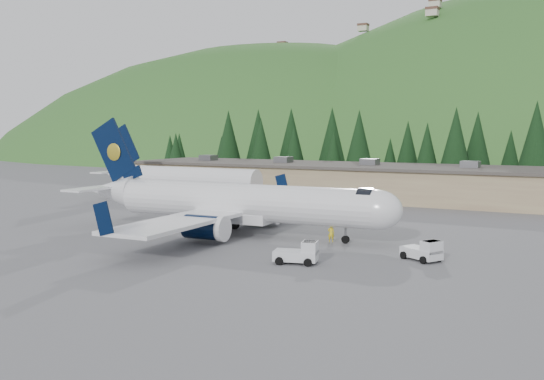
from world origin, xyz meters
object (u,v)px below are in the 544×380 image
at_px(terminal_building, 339,180).
at_px(second_airliner, 177,178).
at_px(airliner, 234,203).
at_px(baggage_tug_a, 300,253).
at_px(baggage_tug_b, 424,251).
at_px(ramp_worker, 331,233).

bearing_deg(terminal_building, second_airliner, -141.22).
distance_m(airliner, terminal_building, 38.25).
relative_size(baggage_tug_a, terminal_building, 0.05).
xyz_separation_m(airliner, baggage_tug_b, (20.05, -3.61, -2.37)).
relative_size(second_airliner, baggage_tug_b, 7.53).
bearing_deg(ramp_worker, terminal_building, -87.10).
distance_m(baggage_tug_a, ramp_worker, 9.82).
bearing_deg(terminal_building, airliner, -84.04).
xyz_separation_m(airliner, ramp_worker, (10.28, 0.53, -2.31)).
bearing_deg(baggage_tug_a, ramp_worker, 83.51).
bearing_deg(airliner, baggage_tug_a, -40.64).
relative_size(airliner, second_airliner, 1.29).
bearing_deg(second_airliner, baggage_tug_b, -30.29).
relative_size(baggage_tug_a, baggage_tug_b, 1.01).
bearing_deg(ramp_worker, baggage_tug_b, 139.11).
relative_size(airliner, terminal_building, 0.50).
bearing_deg(airliner, second_airliner, 134.86).
distance_m(baggage_tug_a, baggage_tug_b, 10.06).
relative_size(baggage_tug_a, ramp_worker, 2.21).
bearing_deg(ramp_worker, baggage_tug_a, 80.28).
height_order(baggage_tug_a, terminal_building, terminal_building).
relative_size(airliner, ramp_worker, 21.19).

